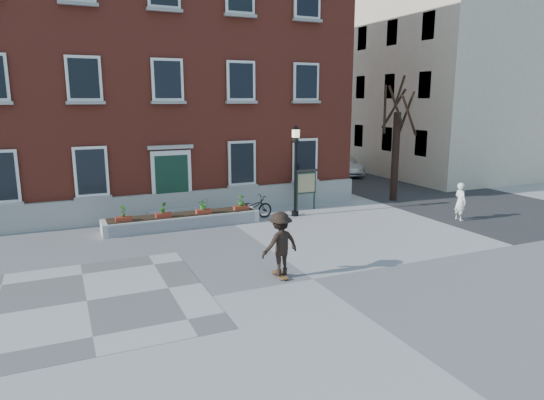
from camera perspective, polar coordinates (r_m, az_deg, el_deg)
name	(u,v)px	position (r m, az deg, el deg)	size (l,w,h in m)	color
ground	(313,279)	(14.04, 4.84, -9.27)	(100.00, 100.00, 0.00)	#959597
checker_patch	(87,301)	(13.44, -20.97, -11.03)	(6.00, 6.00, 0.01)	#5A5A5C
bicycle	(252,208)	(20.57, -2.42, -0.92)	(0.67, 1.92, 1.01)	black
parked_car	(344,166)	(32.82, 8.44, 4.00)	(1.33, 3.82, 1.26)	#B8BBBD
bystander	(460,202)	(21.83, 21.27, -0.18)	(0.59, 0.38, 1.61)	white
brick_building	(145,73)	(25.83, -14.67, 14.27)	(18.40, 10.85, 12.60)	#993929
planter_assembly	(183,219)	(19.71, -10.42, -2.27)	(6.20, 1.12, 1.15)	beige
bare_tree	(396,145)	(24.90, 14.37, 6.29)	(1.83, 1.83, 6.16)	black
side_street	(396,72)	(39.66, 14.42, 14.35)	(15.20, 36.00, 14.50)	#323235
lamp_post	(296,158)	(20.85, 2.79, 4.93)	(0.40, 0.40, 3.93)	black
notice_board	(306,183)	(22.31, 4.02, 2.06)	(1.10, 0.16, 1.87)	#1A3527
skateboarder	(280,244)	(13.85, 0.97, -5.17)	(1.31, 0.91, 1.93)	brown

